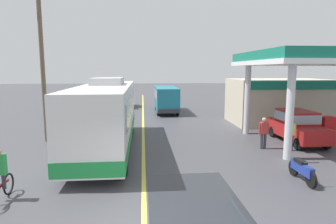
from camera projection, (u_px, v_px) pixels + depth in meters
The scene contains 13 objects.
ground at pixel (143, 114), 27.24m from camera, with size 120.00×120.00×0.00m, color #424247.
lane_divider_stripe at pixel (143, 123), 22.32m from camera, with size 0.16×50.00×0.01m, color #D8CC4C.
wet_puddle_patch at pixel (197, 208), 8.67m from camera, with size 2.91×5.80×0.01m, color #26282D.
coach_bus_main at pixel (107, 116), 14.94m from camera, with size 2.60×11.04×3.69m.
gas_station_roadside at pixel (291, 91), 20.14m from camera, with size 9.10×11.95×5.10m.
car_at_pump at pixel (297, 125), 16.38m from camera, with size 1.70×4.20×1.82m.
minibus_opposing_lane at pixel (166, 97), 27.85m from camera, with size 2.04×6.13×2.44m.
cyclist_on_shoulder at pixel (0, 177), 9.02m from camera, with size 0.34×1.82×1.72m.
motorcycle_parked_forecourt at pixel (302, 170), 10.70m from camera, with size 0.55×1.80×0.92m.
pedestrian_near_pump at pixel (291, 133), 14.67m from camera, with size 0.55×0.22×1.66m.
pedestrian_by_shop at pixel (264, 131), 15.02m from camera, with size 0.55×0.22×1.66m.
car_trailing_behind_bus at pixel (125, 98), 31.95m from camera, with size 1.70×4.20×1.82m.
utility_pole_roadside at pixel (42, 62), 16.11m from camera, with size 1.80×0.24×8.72m.
Camera 1 is at (0.01, -7.03, 4.13)m, focal length 30.83 mm.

